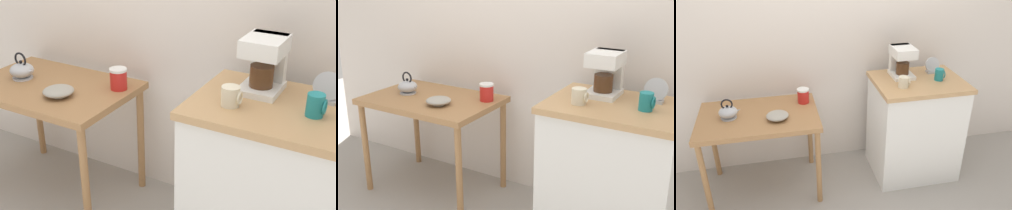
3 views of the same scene
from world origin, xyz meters
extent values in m
cube|color=#9E7044|center=(-0.67, 0.02, 0.71)|extent=(0.94, 0.63, 0.04)
cylinder|color=#9E7044|center=(-0.24, -0.26, 0.34)|extent=(0.04, 0.04, 0.69)
cylinder|color=#9E7044|center=(-1.10, 0.29, 0.34)|extent=(0.04, 0.04, 0.69)
cylinder|color=#9E7044|center=(-0.24, 0.29, 0.34)|extent=(0.04, 0.04, 0.69)
cube|color=white|center=(0.67, 0.00, 0.44)|extent=(0.72, 0.56, 0.88)
cube|color=tan|center=(0.67, 0.00, 0.89)|extent=(0.75, 0.59, 0.04)
cylinder|color=#9E998C|center=(-0.52, -0.09, 0.73)|extent=(0.08, 0.08, 0.01)
ellipsoid|color=#9E998C|center=(-0.52, -0.09, 0.76)|extent=(0.17, 0.17, 0.05)
cylinder|color=#B2B5BA|center=(-0.89, 0.01, 0.73)|extent=(0.12, 0.12, 0.01)
ellipsoid|color=#B2B5BA|center=(-0.89, 0.01, 0.78)|extent=(0.14, 0.14, 0.08)
cone|color=#B2B5BA|center=(-0.83, 0.01, 0.78)|extent=(0.07, 0.03, 0.05)
sphere|color=black|center=(-0.89, 0.01, 0.83)|extent=(0.02, 0.02, 0.02)
torus|color=black|center=(-0.89, 0.01, 0.85)|extent=(0.09, 0.01, 0.09)
cylinder|color=red|center=(-0.29, 0.16, 0.78)|extent=(0.10, 0.10, 0.11)
cylinder|color=white|center=(-0.29, 0.16, 0.84)|extent=(0.10, 0.10, 0.01)
cube|color=white|center=(0.55, 0.11, 0.93)|extent=(0.18, 0.22, 0.03)
cube|color=white|center=(0.55, 0.19, 1.04)|extent=(0.16, 0.05, 0.26)
cube|color=white|center=(0.55, 0.11, 1.13)|extent=(0.18, 0.22, 0.08)
cylinder|color=#4C2D19|center=(0.55, 0.10, 0.99)|extent=(0.11, 0.11, 0.10)
cylinder|color=teal|center=(0.83, -0.03, 0.96)|extent=(0.07, 0.07, 0.10)
torus|color=teal|center=(0.87, -0.03, 0.96)|extent=(0.01, 0.07, 0.07)
cylinder|color=beige|center=(0.49, -0.11, 0.96)|extent=(0.08, 0.08, 0.09)
torus|color=beige|center=(0.53, -0.11, 0.96)|extent=(0.01, 0.06, 0.06)
cube|color=#B2B5BA|center=(0.84, 0.13, 0.92)|extent=(0.09, 0.06, 0.02)
cylinder|color=#B2B5BA|center=(0.84, 0.13, 0.99)|extent=(0.13, 0.05, 0.13)
cylinder|color=black|center=(0.84, 0.13, 0.99)|extent=(0.11, 0.04, 0.11)
camera|label=1|loc=(1.13, -1.82, 1.76)|focal=49.21mm
camera|label=2|loc=(1.28, -2.23, 1.65)|focal=45.64mm
camera|label=3|loc=(-0.53, -2.51, 2.07)|focal=37.39mm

